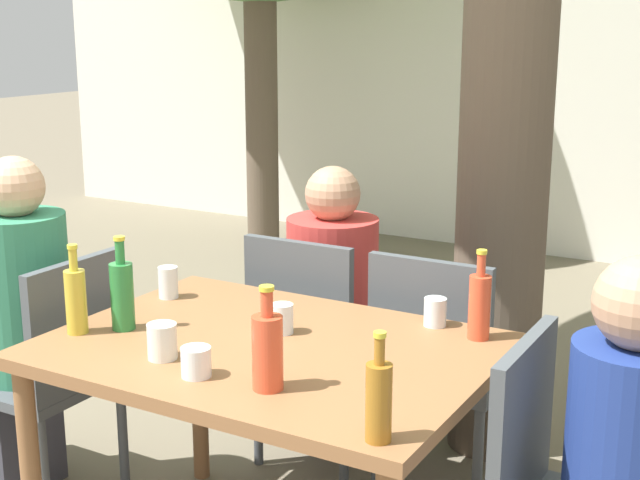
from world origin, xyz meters
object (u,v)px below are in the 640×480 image
object	(u,v)px
dining_table_front	(270,373)
drinking_glass_3	(282,319)
patio_chair_2	(313,336)
soda_bottle_2	(480,305)
green_bottle_1	(122,294)
soda_bottle_3	(268,350)
drinking_glass_4	(162,341)
drinking_glass_2	(435,312)
person_seated_2	(343,321)
drinking_glass_1	(168,282)
patio_chair_0	(58,366)
amber_bottle_0	(379,399)
person_seated_0	(10,346)
drinking_glass_0	(196,362)
oil_cruet_4	(76,299)
patio_chair_3	(440,361)

from	to	relation	value
dining_table_front	drinking_glass_3	bearing A→B (deg)	100.64
patio_chair_2	dining_table_front	bearing A→B (deg)	110.14
soda_bottle_2	dining_table_front	bearing A→B (deg)	-145.56
patio_chair_2	green_bottle_1	distance (m)	0.91
soda_bottle_3	drinking_glass_3	world-z (taller)	soda_bottle_3
soda_bottle_3	drinking_glass_4	distance (m)	0.38
green_bottle_1	drinking_glass_2	bearing A→B (deg)	31.55
green_bottle_1	soda_bottle_3	size ratio (longest dim) A/B	1.06
person_seated_2	drinking_glass_2	xyz separation A→B (m)	(0.61, -0.54, 0.30)
person_seated_2	drinking_glass_3	world-z (taller)	person_seated_2
soda_bottle_3	drinking_glass_1	xyz separation A→B (m)	(-0.72, 0.48, -0.05)
patio_chair_0	amber_bottle_0	world-z (taller)	amber_bottle_0
person_seated_0	drinking_glass_2	bearing A→B (deg)	105.05
amber_bottle_0	drinking_glass_3	bearing A→B (deg)	138.72
dining_table_front	drinking_glass_0	bearing A→B (deg)	-97.07
patio_chair_0	soda_bottle_3	xyz separation A→B (m)	(1.05, -0.27, 0.35)
green_bottle_1	drinking_glass_1	bearing A→B (deg)	104.84
patio_chair_0	soda_bottle_2	bearing A→B (deg)	104.23
green_bottle_1	oil_cruet_4	distance (m)	0.14
soda_bottle_2	oil_cruet_4	xyz separation A→B (m)	(-1.07, -0.55, 0.00)
soda_bottle_2	person_seated_0	bearing A→B (deg)	-167.77
person_seated_2	drinking_glass_0	size ratio (longest dim) A/B	14.32
amber_bottle_0	soda_bottle_2	bearing A→B (deg)	92.63
patio_chair_2	green_bottle_1	world-z (taller)	green_bottle_1
soda_bottle_2	drinking_glass_3	xyz separation A→B (m)	(-0.53, -0.25, -0.06)
dining_table_front	patio_chair_0	world-z (taller)	patio_chair_0
patio_chair_0	drinking_glass_3	bearing A→B (deg)	96.90
patio_chair_3	soda_bottle_2	world-z (taller)	soda_bottle_2
amber_bottle_0	drinking_glass_0	size ratio (longest dim) A/B	3.19
dining_table_front	person_seated_0	size ratio (longest dim) A/B	1.02
patio_chair_3	soda_bottle_3	distance (m)	1.04
dining_table_front	oil_cruet_4	bearing A→B (deg)	-160.04
soda_bottle_2	drinking_glass_0	size ratio (longest dim) A/B	3.35
patio_chair_2	drinking_glass_2	distance (m)	0.74
oil_cruet_4	person_seated_2	bearing A→B (deg)	75.19
dining_table_front	person_seated_2	bearing A→B (deg)	105.28
drinking_glass_0	amber_bottle_0	bearing A→B (deg)	-9.36
drinking_glass_1	oil_cruet_4	bearing A→B (deg)	-91.86
patio_chair_0	drinking_glass_0	distance (m)	0.93
dining_table_front	amber_bottle_0	size ratio (longest dim) A/B	4.96
oil_cruet_4	drinking_glass_0	distance (m)	0.53
drinking_glass_4	person_seated_2	bearing A→B (deg)	92.83
green_bottle_1	soda_bottle_2	world-z (taller)	green_bottle_1
drinking_glass_3	dining_table_front	bearing A→B (deg)	-79.36
soda_bottle_2	drinking_glass_3	distance (m)	0.59
drinking_glass_3	drinking_glass_4	xyz separation A→B (m)	(-0.18, -0.34, 0.01)
person_seated_0	person_seated_2	bearing A→B (deg)	137.75
drinking_glass_0	drinking_glass_3	world-z (taller)	drinking_glass_3
patio_chair_3	person_seated_0	bearing A→B (deg)	27.11
patio_chair_0	green_bottle_1	distance (m)	0.56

